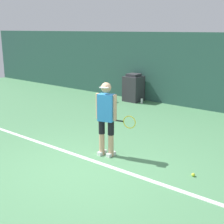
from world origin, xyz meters
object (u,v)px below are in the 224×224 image
(tennis_player, at_px, (107,116))
(tennis_ball, at_px, (193,175))
(water_bottle, at_px, (142,101))
(equipment_bag, at_px, (106,99))
(covered_chair, at_px, (133,88))

(tennis_player, relative_size, tennis_ball, 24.09)
(tennis_ball, height_order, water_bottle, water_bottle)
(equipment_bag, bearing_deg, tennis_player, -50.23)
(equipment_bag, height_order, water_bottle, equipment_bag)
(equipment_bag, bearing_deg, tennis_ball, -35.65)
(tennis_player, relative_size, water_bottle, 7.72)
(tennis_ball, bearing_deg, tennis_player, -173.26)
(tennis_player, distance_m, water_bottle, 5.21)
(tennis_player, xyz_separation_m, tennis_ball, (1.95, 0.23, -0.88))
(tennis_ball, relative_size, water_bottle, 0.32)
(equipment_bag, relative_size, water_bottle, 2.97)
(covered_chair, height_order, water_bottle, covered_chair)
(covered_chair, distance_m, water_bottle, 0.63)
(equipment_bag, bearing_deg, water_bottle, 27.66)
(tennis_player, distance_m, covered_chair, 5.47)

